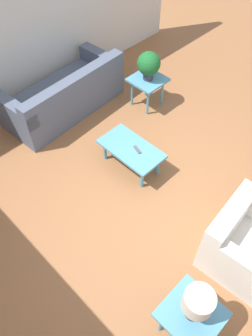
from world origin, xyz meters
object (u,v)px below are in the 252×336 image
sofa (66,96)px  side_table_plant (148,83)px  potted_plant (149,64)px  table_lamp (197,304)px  side_table_lamp (191,316)px  armchair (244,244)px  coffee_table (131,150)px

sofa → side_table_plant: (-0.88, -1.10, 0.16)m
potted_plant → table_lamp: (-2.83, 2.48, 0.02)m
side_table_lamp → table_lamp: (-0.00, 0.00, 0.38)m
potted_plant → table_lamp: potted_plant is taller
potted_plant → sofa: bearing=51.2°
armchair → side_table_plant: 3.09m
coffee_table → side_table_plant: side_table_plant is taller
coffee_table → potted_plant: (0.82, -1.24, 0.47)m
coffee_table → potted_plant: 1.56m
armchair → side_table_plant: size_ratio=1.75×
armchair → table_lamp: (-0.06, 1.11, 0.51)m
sofa → coffee_table: bearing=81.6°
sofa → potted_plant: 1.50m
sofa → potted_plant: size_ratio=4.43×
armchair → potted_plant: 3.13m
coffee_table → armchair: bearing=176.3°
side_table_plant → side_table_lamp: size_ratio=1.00×
side_table_plant → potted_plant: size_ratio=1.14×
side_table_plant → side_table_lamp: 3.76m
side_table_lamp → table_lamp: table_lamp is taller
potted_plant → armchair: bearing=153.8°
side_table_lamp → potted_plant: bearing=-41.2°
side_table_lamp → armchair: bearing=-86.9°
coffee_table → table_lamp: bearing=148.4°
sofa → potted_plant: potted_plant is taller
side_table_lamp → table_lamp: size_ratio=1.20×
armchair → table_lamp: table_lamp is taller
sofa → armchair: size_ratio=2.22×
sofa → side_table_plant: size_ratio=3.87×
side_table_plant → sofa: bearing=51.2°
side_table_plant → table_lamp: 3.78m
armchair → coffee_table: (1.95, -0.13, 0.01)m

